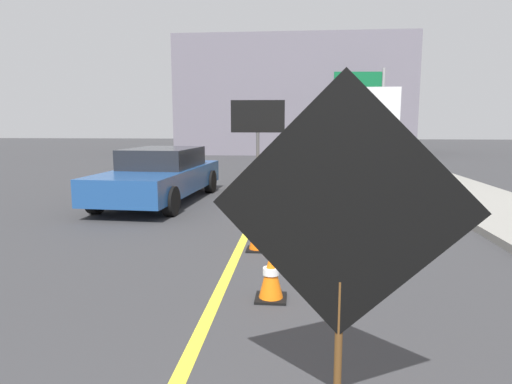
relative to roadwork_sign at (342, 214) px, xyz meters
name	(u,v)px	position (x,y,z in m)	size (l,w,h in m)	color
lane_center_stripe	(227,275)	(-1.19, 3.02, -1.47)	(0.14, 36.00, 0.01)	yellow
roadwork_sign	(342,214)	(0.00, 0.00, 0.00)	(1.62, 0.28, 2.33)	#593819
arrow_board_trailer	(258,175)	(-1.45, 10.73, -0.99)	(1.60, 1.85, 2.70)	orange
box_truck	(351,131)	(1.83, 15.47, 0.26)	(2.56, 7.91, 3.14)	black
pickup_car	(161,175)	(-3.79, 8.57, -0.77)	(2.24, 5.28, 1.38)	navy
highway_guide_sign	(369,98)	(3.58, 22.72, 1.95)	(2.78, 0.33, 5.00)	gray
far_building_block	(293,98)	(-0.58, 29.32, 2.31)	(15.24, 7.43, 7.57)	slate
traffic_cone_near_sign	(271,275)	(-0.56, 2.24, -1.18)	(0.36, 0.36, 0.59)	black
traffic_cone_mid_lane	(258,229)	(-0.88, 4.25, -1.13)	(0.36, 0.36, 0.70)	black
traffic_cone_far_lane	(260,210)	(-1.00, 6.00, -1.15)	(0.36, 0.36, 0.65)	black
traffic_cone_curbside	(254,190)	(-1.31, 8.15, -1.09)	(0.36, 0.36, 0.78)	black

